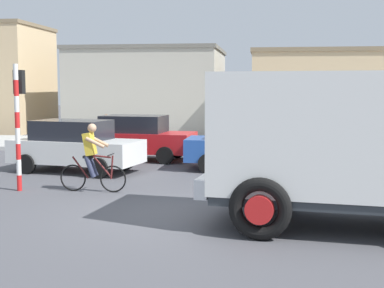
{
  "coord_description": "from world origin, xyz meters",
  "views": [
    {
      "loc": [
        2.03,
        -10.98,
        2.65
      ],
      "look_at": [
        0.23,
        2.5,
        1.2
      ],
      "focal_mm": 50.99,
      "sensor_mm": 36.0,
      "label": 1
    }
  ],
  "objects_px": {
    "traffic_light_pole": "(18,109)",
    "car_red_near": "(251,144)",
    "truck_foreground": "(356,140)",
    "car_far_side": "(137,137)",
    "pedestrian_near_kerb": "(107,135)",
    "car_white_mid": "(75,146)",
    "cyclist": "(92,158)"
  },
  "relations": [
    {
      "from": "cyclist",
      "to": "car_far_side",
      "type": "bearing_deg",
      "value": 92.52
    },
    {
      "from": "car_red_near",
      "to": "traffic_light_pole",
      "type": "bearing_deg",
      "value": -144.12
    },
    {
      "from": "cyclist",
      "to": "pedestrian_near_kerb",
      "type": "xyz_separation_m",
      "value": [
        -1.48,
        6.26,
        -0.02
      ]
    },
    {
      "from": "cyclist",
      "to": "car_far_side",
      "type": "xyz_separation_m",
      "value": [
        -0.26,
        5.98,
        -0.05
      ]
    },
    {
      "from": "cyclist",
      "to": "car_red_near",
      "type": "height_order",
      "value": "cyclist"
    },
    {
      "from": "truck_foreground",
      "to": "car_far_side",
      "type": "relative_size",
      "value": 1.37
    },
    {
      "from": "car_white_mid",
      "to": "pedestrian_near_kerb",
      "type": "distance_m",
      "value": 3.22
    },
    {
      "from": "truck_foreground",
      "to": "car_red_near",
      "type": "xyz_separation_m",
      "value": [
        -2.08,
        6.87,
        -0.85
      ]
    },
    {
      "from": "traffic_light_pole",
      "to": "car_far_side",
      "type": "xyz_separation_m",
      "value": [
        1.62,
        6.02,
        -1.25
      ]
    },
    {
      "from": "cyclist",
      "to": "traffic_light_pole",
      "type": "xyz_separation_m",
      "value": [
        -1.89,
        -0.04,
        1.2
      ]
    },
    {
      "from": "truck_foreground",
      "to": "car_white_mid",
      "type": "bearing_deg",
      "value": 142.26
    },
    {
      "from": "truck_foreground",
      "to": "cyclist",
      "type": "xyz_separation_m",
      "value": [
        -5.95,
        2.75,
        -0.8
      ]
    },
    {
      "from": "car_white_mid",
      "to": "car_far_side",
      "type": "xyz_separation_m",
      "value": [
        1.26,
        2.95,
        0.0
      ]
    },
    {
      "from": "car_red_near",
      "to": "pedestrian_near_kerb",
      "type": "bearing_deg",
      "value": 158.21
    },
    {
      "from": "car_red_near",
      "to": "car_far_side",
      "type": "bearing_deg",
      "value": 155.77
    },
    {
      "from": "cyclist",
      "to": "traffic_light_pole",
      "type": "distance_m",
      "value": 2.24
    },
    {
      "from": "traffic_light_pole",
      "to": "car_white_mid",
      "type": "relative_size",
      "value": 0.75
    },
    {
      "from": "car_red_near",
      "to": "pedestrian_near_kerb",
      "type": "xyz_separation_m",
      "value": [
        -5.34,
        2.14,
        0.03
      ]
    },
    {
      "from": "traffic_light_pole",
      "to": "car_red_near",
      "type": "relative_size",
      "value": 0.79
    },
    {
      "from": "cyclist",
      "to": "car_red_near",
      "type": "xyz_separation_m",
      "value": [
        3.87,
        4.12,
        -0.05
      ]
    },
    {
      "from": "car_red_near",
      "to": "cyclist",
      "type": "bearing_deg",
      "value": -133.15
    },
    {
      "from": "cyclist",
      "to": "car_white_mid",
      "type": "relative_size",
      "value": 0.41
    },
    {
      "from": "pedestrian_near_kerb",
      "to": "cyclist",
      "type": "bearing_deg",
      "value": -76.73
    },
    {
      "from": "traffic_light_pole",
      "to": "car_white_mid",
      "type": "xyz_separation_m",
      "value": [
        0.36,
        3.07,
        -1.25
      ]
    },
    {
      "from": "car_red_near",
      "to": "car_white_mid",
      "type": "height_order",
      "value": "same"
    },
    {
      "from": "car_white_mid",
      "to": "traffic_light_pole",
      "type": "bearing_deg",
      "value": -96.75
    },
    {
      "from": "car_red_near",
      "to": "truck_foreground",
      "type": "bearing_deg",
      "value": -73.13
    },
    {
      "from": "car_red_near",
      "to": "car_white_mid",
      "type": "distance_m",
      "value": 5.5
    },
    {
      "from": "car_red_near",
      "to": "pedestrian_near_kerb",
      "type": "distance_m",
      "value": 5.75
    },
    {
      "from": "traffic_light_pole",
      "to": "pedestrian_near_kerb",
      "type": "bearing_deg",
      "value": 86.27
    },
    {
      "from": "cyclist",
      "to": "car_white_mid",
      "type": "distance_m",
      "value": 3.4
    },
    {
      "from": "cyclist",
      "to": "pedestrian_near_kerb",
      "type": "relative_size",
      "value": 1.07
    }
  ]
}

